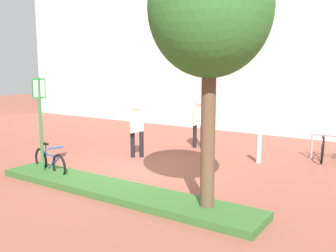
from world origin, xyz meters
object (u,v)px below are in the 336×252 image
at_px(tree_sidewalk, 210,11).
at_px(bike_at_sign, 50,162).
at_px(bollard_steel, 259,149).
at_px(person_shirt_white, 199,121).
at_px(parking_sign_post, 40,113).
at_px(person_casual_tan, 137,127).

relative_size(tree_sidewalk, bike_at_sign, 3.16).
xyz_separation_m(bollard_steel, person_shirt_white, (-2.63, 0.97, 0.53)).
bearing_deg(parking_sign_post, bollard_steel, 46.58).
relative_size(parking_sign_post, bike_at_sign, 1.59).
bearing_deg(bollard_steel, bike_at_sign, -134.44).
bearing_deg(person_casual_tan, parking_sign_post, -103.69).
bearing_deg(bike_at_sign, bollard_steel, 45.56).
xyz_separation_m(tree_sidewalk, bike_at_sign, (-4.84, 0.08, -3.57)).
distance_m(tree_sidewalk, bike_at_sign, 6.02).
distance_m(parking_sign_post, person_shirt_white, 5.84).
height_order(bollard_steel, person_shirt_white, person_shirt_white).
xyz_separation_m(parking_sign_post, person_shirt_white, (1.69, 5.54, -0.73)).
distance_m(tree_sidewalk, parking_sign_post, 5.36).
distance_m(parking_sign_post, bike_at_sign, 1.38).
xyz_separation_m(parking_sign_post, bike_at_sign, (0.04, 0.20, -1.36)).
bearing_deg(bollard_steel, tree_sidewalk, -82.88).
bearing_deg(parking_sign_post, tree_sidewalk, 1.39).
bearing_deg(person_shirt_white, person_casual_tan, -110.98).
bearing_deg(bike_at_sign, tree_sidewalk, -0.96).
bearing_deg(parking_sign_post, person_casual_tan, 76.31).
bearing_deg(tree_sidewalk, person_shirt_white, 120.45).
height_order(bike_at_sign, person_casual_tan, person_casual_tan).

